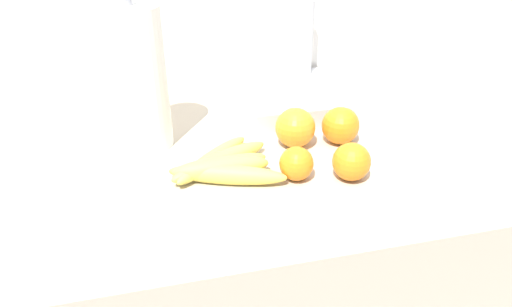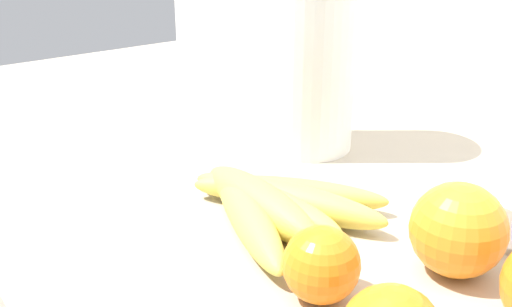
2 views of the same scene
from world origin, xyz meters
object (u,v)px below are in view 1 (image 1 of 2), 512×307
Objects in this scene: banana_bunch at (221,166)px; orange_front at (351,162)px; orange_center at (296,164)px; orange_right at (295,127)px; orange_far_right at (340,126)px; sink_basin at (317,94)px; paper_towel_roll at (138,80)px.

orange_front is at bearing -16.10° from banana_bunch.
orange_front reaches higher than orange_center.
orange_far_right is at bearing -7.68° from orange_right.
orange_front is 1.11× the size of orange_center.
orange_far_right reaches higher than orange_front.
banana_bunch is 2.77× the size of orange_far_right.
orange_front is at bearing -12.78° from orange_center.
sink_basin is at bearing 57.80° from orange_right.
banana_bunch is 0.58× the size of sink_basin.
orange_center is 0.36m from sink_basin.
orange_front reaches higher than banana_bunch.
banana_bunch is 2.62× the size of orange_right.
orange_center is 0.17× the size of sink_basin.
sink_basin is (0.16, 0.32, -0.01)m from orange_center.
paper_towel_roll is (-0.37, 0.22, 0.11)m from orange_front.
paper_towel_roll is at bearing 148.72° from orange_front.
orange_center is (-0.10, 0.02, -0.00)m from orange_front.
orange_center is (-0.13, -0.11, -0.01)m from orange_far_right.
orange_far_right is 0.95× the size of orange_right.
paper_towel_roll is (-0.13, 0.16, 0.12)m from banana_bunch.
orange_front is 0.85× the size of orange_right.
orange_center is at bearing -36.77° from paper_towel_roll.
paper_towel_roll is at bearing 143.23° from orange_center.
orange_right is (0.17, 0.08, 0.02)m from banana_bunch.
banana_bunch is at bearing 161.51° from orange_center.
sink_basin is at bearing 80.25° from orange_front.
orange_front is (0.23, -0.07, 0.02)m from banana_bunch.
orange_right is (-0.10, 0.01, 0.00)m from orange_far_right.
sink_basin reaches higher than orange_center.
sink_basin reaches higher than orange_right.
paper_towel_roll reaches higher than orange_far_right.
paper_towel_roll is 0.46m from sink_basin.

